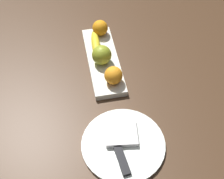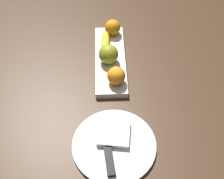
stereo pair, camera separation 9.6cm
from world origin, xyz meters
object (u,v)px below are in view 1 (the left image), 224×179
orange_near_apple (100,28)px  folded_napkin (121,133)px  apple (102,55)px  dinner_plate (123,144)px  fruit_tray (103,60)px  banana (95,45)px  orange_near_banana (113,75)px  knife (120,156)px

orange_near_apple → folded_napkin: (-0.46, 0.01, -0.03)m
apple → dinner_plate: size_ratio=0.28×
fruit_tray → orange_near_apple: bearing=-5.7°
orange_near_apple → dinner_plate: bearing=178.4°
apple → banana: 0.08m
banana → dinner_plate: banana is taller
fruit_tray → apple: size_ratio=4.89×
dinner_plate → apple: bearing=1.1°
banana → orange_near_banana: bearing=14.2°
apple → folded_napkin: apple is taller
fruit_tray → dinner_plate: bearing=180.0°
knife → orange_near_apple: bearing=-9.8°
knife → folded_napkin: bearing=-21.2°
fruit_tray → folded_napkin: 0.33m
orange_near_apple → folded_napkin: bearing=178.3°
orange_near_banana → folded_napkin: size_ratio=0.65×
banana → orange_near_apple: orange_near_apple is taller
folded_napkin → banana: bearing=2.8°
apple → banana: size_ratio=0.43×
orange_near_apple → orange_near_banana: orange_near_banana is taller
orange_near_apple → knife: bearing=176.4°
banana → dinner_plate: (-0.42, -0.02, -0.03)m
orange_near_banana → orange_near_apple: bearing=0.6°
fruit_tray → orange_near_banana: 0.13m
apple → fruit_tray: bearing=-19.3°
folded_napkin → apple: bearing=1.2°
fruit_tray → banana: (0.06, 0.02, 0.03)m
folded_napkin → orange_near_banana: bearing=-4.6°
orange_near_apple → folded_napkin: 0.46m
dinner_plate → knife: 0.05m
banana → orange_near_apple: bearing=160.5°
apple → orange_near_banana: (-0.10, -0.02, -0.00)m
orange_near_banana → folded_napkin: 0.21m
orange_near_apple → orange_near_banana: bearing=-179.4°
folded_napkin → orange_near_apple: bearing=-1.7°
fruit_tray → apple: 0.05m
fruit_tray → orange_near_banana: orange_near_banana is taller
orange_near_banana → folded_napkin: bearing=175.4°
dinner_plate → knife: size_ratio=1.40×
orange_near_apple → knife: size_ratio=0.34×
knife → fruit_tray: bearing=-9.0°
orange_near_apple → apple: bearing=172.6°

